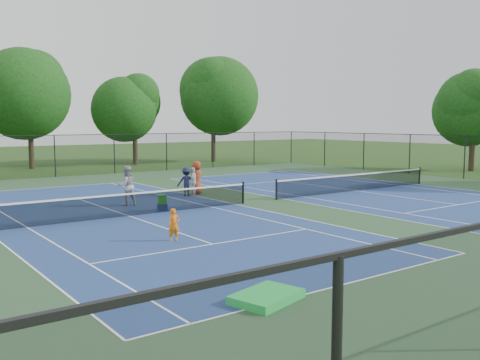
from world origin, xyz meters
TOP-DOWN VIEW (x-y plane):
  - ground at (0.00, 0.00)m, footprint 140.00×140.00m
  - court_pad at (0.00, 0.00)m, footprint 36.00×36.00m
  - tennis_court_left at (-7.00, 0.00)m, footprint 12.00×23.83m
  - tennis_court_right at (7.00, 0.00)m, footprint 12.00×23.83m
  - perimeter_fence at (0.00, 0.00)m, footprint 36.08×36.08m
  - tree_back_b at (-4.00, 26.00)m, footprint 7.60×7.60m
  - tree_back_c at (5.00, 25.00)m, footprint 6.00×6.00m
  - tree_back_d at (13.00, 24.00)m, footprint 7.80×7.80m
  - tree_side_f at (24.00, 3.00)m, footprint 5.80×5.80m
  - child_player at (-7.76, -5.22)m, footprint 0.44×0.33m
  - instructor at (-5.86, 2.72)m, footprint 0.93×0.73m
  - bystander_a at (-1.62, 3.71)m, footprint 0.92×0.88m
  - bystander_b at (-1.94, 3.86)m, footprint 1.15×0.99m
  - bystander_c at (-1.11, 4.17)m, footprint 1.06×0.93m
  - ball_crate at (-5.23, 0.40)m, footprint 0.41×0.35m
  - ball_hopper at (-5.23, 0.40)m, footprint 0.40×0.36m
  - green_tarp at (-9.05, -11.70)m, footprint 1.77×1.44m

SIDE VIEW (x-z plane):
  - ground at x=0.00m, z-range 0.00..0.00m
  - court_pad at x=0.00m, z-range 0.00..0.01m
  - tennis_court_left at x=-7.00m, z-range -0.44..0.63m
  - tennis_court_right at x=7.00m, z-range -0.44..0.63m
  - green_tarp at x=-9.05m, z-range 0.01..0.20m
  - ball_crate at x=-5.23m, z-range 0.00..0.32m
  - ball_hopper at x=-5.23m, z-range 0.32..0.72m
  - child_player at x=-7.76m, z-range 0.00..1.10m
  - bystander_a at x=-1.62m, z-range 0.00..1.54m
  - bystander_b at x=-1.94m, z-range 0.00..1.54m
  - bystander_c at x=-1.11m, z-range 0.00..1.83m
  - instructor at x=-5.86m, z-range 0.00..1.89m
  - perimeter_fence at x=0.00m, z-range 0.09..3.11m
  - tree_side_f at x=24.00m, z-range 1.19..9.31m
  - tree_back_c at x=5.00m, z-range 1.28..9.68m
  - tree_back_b at x=-4.00m, z-range 1.58..11.61m
  - tree_back_d at x=13.00m, z-range 1.64..12.01m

